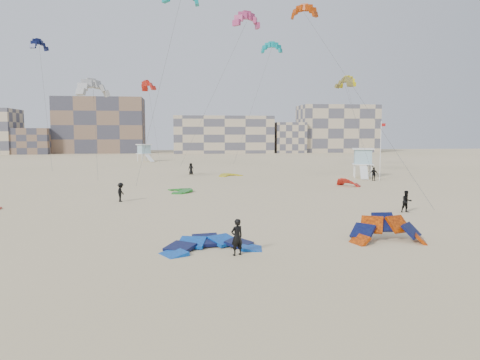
{
  "coord_description": "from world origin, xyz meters",
  "views": [
    {
      "loc": [
        -3.57,
        -25.36,
        6.2
      ],
      "look_at": [
        0.35,
        6.0,
        3.08
      ],
      "focal_mm": 35.0,
      "sensor_mm": 36.0,
      "label": 1
    }
  ],
  "objects": [
    {
      "name": "kite_ground_yellow",
      "position": [
        3.54,
        43.4,
        0.0
      ],
      "size": [
        4.7,
        4.78,
        1.02
      ],
      "primitive_type": null,
      "rotation": [
        0.12,
        0.0,
        0.5
      ],
      "color": "#C5B205",
      "rests_on": "ground"
    },
    {
      "name": "condo_west_b",
      "position": [
        -30.0,
        134.0,
        9.0
      ],
      "size": [
        28.0,
        14.0,
        18.0
      ],
      "primitive_type": "cube",
      "color": "brown",
      "rests_on": "ground"
    },
    {
      "name": "kite_ground_blue",
      "position": [
        -2.05,
        -0.65,
        0.0
      ],
      "size": [
        5.69,
        5.91,
        1.9
      ],
      "primitive_type": null,
      "rotation": [
        0.18,
        0.0,
        0.17
      ],
      "color": "blue",
      "rests_on": "ground"
    },
    {
      "name": "kitesurfer_e",
      "position": [
        -2.18,
        46.7,
        0.88
      ],
      "size": [
        1.01,
        0.84,
        1.77
      ],
      "primitive_type": "imported",
      "rotation": [
        0.0,
        0.0,
        -0.37
      ],
      "color": "black",
      "rests_on": "ground"
    },
    {
      "name": "condo_east",
      "position": [
        50.0,
        132.0,
        8.0
      ],
      "size": [
        26.0,
        14.0,
        16.0
      ],
      "primitive_type": "cube",
      "color": "#BDAB8B",
      "rests_on": "ground"
    },
    {
      "name": "kite_fly_pink",
      "position": [
        6.11,
        43.84,
        22.55
      ],
      "size": [
        12.68,
        8.55,
        22.77
      ],
      "rotation": [
        0.0,
        0.0,
        0.43
      ],
      "color": "#C8448C",
      "rests_on": "ground"
    },
    {
      "name": "kitesurfer_b",
      "position": [
        14.08,
        9.37,
        0.87
      ],
      "size": [
        0.85,
        0.67,
        1.74
      ],
      "primitive_type": "imported",
      "rotation": [
        0.0,
        0.0,
        0.01
      ],
      "color": "black",
      "rests_on": "ground"
    },
    {
      "name": "ground",
      "position": [
        0.0,
        0.0,
        0.0
      ],
      "size": [
        320.0,
        320.0,
        0.0
      ],
      "primitive_type": "plane",
      "color": "beige",
      "rests_on": "ground"
    },
    {
      "name": "kite_fly_red",
      "position": [
        -9.24,
        58.72,
        14.46
      ],
      "size": [
        4.9,
        6.11,
        14.99
      ],
      "rotation": [
        0.0,
        0.0,
        2.14
      ],
      "color": "red",
      "rests_on": "ground"
    },
    {
      "name": "kite_fly_grey",
      "position": [
        -13.9,
        32.6,
        11.48
      ],
      "size": [
        5.66,
        7.05,
        12.11
      ],
      "rotation": [
        0.0,
        0.0,
        0.73
      ],
      "color": "#B8B8B8",
      "rests_on": "ground"
    },
    {
      "name": "kite_ground_green",
      "position": [
        -3.86,
        24.97,
        0.0
      ],
      "size": [
        4.37,
        4.16,
        0.88
      ],
      "primitive_type": null,
      "rotation": [
        0.09,
        0.0,
        -1.44
      ],
      "color": "#1A831D",
      "rests_on": "ground"
    },
    {
      "name": "kitesurfer_c",
      "position": [
        -9.16,
        18.22,
        0.88
      ],
      "size": [
        0.88,
        1.25,
        1.76
      ],
      "primitive_type": "imported",
      "rotation": [
        0.0,
        0.0,
        1.36
      ],
      "color": "black",
      "rests_on": "ground"
    },
    {
      "name": "lifeguard_tower_near",
      "position": [
        22.16,
        38.71,
        2.07
      ],
      "size": [
        3.7,
        6.12,
        4.17
      ],
      "rotation": [
        0.0,
        0.0,
        -0.3
      ],
      "color": "white",
      "rests_on": "ground"
    },
    {
      "name": "kite_fly_teal_b",
      "position": [
        12.52,
        58.13,
        21.33
      ],
      "size": [
        9.28,
        4.67,
        21.48
      ],
      "rotation": [
        0.0,
        0.0,
        -0.25
      ],
      "color": "#0793A3",
      "rests_on": "ground"
    },
    {
      "name": "kite_fly_yellow",
      "position": [
        25.27,
        54.72,
        15.11
      ],
      "size": [
        4.55,
        6.94,
        15.23
      ],
      "rotation": [
        0.0,
        0.0,
        -1.18
      ],
      "color": "#C5B205",
      "rests_on": "ground"
    },
    {
      "name": "condo_fill_right",
      "position": [
        32.0,
        128.0,
        5.0
      ],
      "size": [
        10.0,
        10.0,
        10.0
      ],
      "primitive_type": "cube",
      "color": "#BDAB8B",
      "rests_on": "ground"
    },
    {
      "name": "kitesurfer_d",
      "position": [
        21.76,
        33.77,
        0.91
      ],
      "size": [
        1.09,
        1.03,
        1.82
      ],
      "primitive_type": "imported",
      "rotation": [
        0.0,
        0.0,
        2.43
      ],
      "color": "black",
      "rests_on": "ground"
    },
    {
      "name": "kite_ground_orange",
      "position": [
        8.18,
        -0.17,
        0.0
      ],
      "size": [
        4.48,
        4.51,
        4.24
      ],
      "primitive_type": null,
      "rotation": [
        0.74,
        0.0,
        -0.05
      ],
      "color": "#FF5603",
      "rests_on": "ground"
    },
    {
      "name": "lifeguard_tower_far",
      "position": [
        -12.0,
        82.14,
        1.94
      ],
      "size": [
        3.82,
        5.9,
        3.92
      ],
      "rotation": [
        0.0,
        0.0,
        0.56
      ],
      "color": "white",
      "rests_on": "ground"
    },
    {
      "name": "kite_fly_orange",
      "position": [
        11.66,
        32.68,
        21.16
      ],
      "size": [
        4.36,
        30.46,
        21.37
      ],
      "rotation": [
        0.0,
        0.0,
        -0.49
      ],
      "color": "#FF5603",
      "rests_on": "ground"
    },
    {
      "name": "flagpole",
      "position": [
        22.68,
        33.96,
        4.15
      ],
      "size": [
        0.64,
        0.1,
        7.91
      ],
      "color": "white",
      "rests_on": "ground"
    },
    {
      "name": "kite_fly_olive",
      "position": [
        19.49,
        39.65,
        13.38
      ],
      "size": [
        4.03,
        13.87,
        13.68
      ],
      "rotation": [
        0.0,
        0.0,
        -1.15
      ],
      "color": "olive",
      "rests_on": "ground"
    },
    {
      "name": "kitesurfer_main",
      "position": [
        -0.81,
        -2.03,
        0.95
      ],
      "size": [
        0.82,
        0.71,
        1.89
      ],
      "primitive_type": "imported",
      "rotation": [
        0.0,
        0.0,
        3.61
      ],
      "color": "black",
      "rests_on": "ground"
    },
    {
      "name": "condo_mid",
      "position": [
        10.0,
        130.0,
        6.0
      ],
      "size": [
        32.0,
        16.0,
        12.0
      ],
      "primitive_type": "cube",
      "color": "#BDAB8B",
      "rests_on": "ground"
    },
    {
      "name": "kitesurfer_f",
      "position": [
        27.37,
        48.53,
        0.83
      ],
      "size": [
        1.21,
        1.57,
        1.65
      ],
      "primitive_type": "imported",
      "rotation": [
        0.0,
        0.0,
        -1.03
      ],
      "color": "black",
      "rests_on": "ground"
    },
    {
      "name": "kite_fly_navy",
      "position": [
        -25.71,
        53.56,
        20.14
      ],
      "size": [
        6.41,
        13.52,
        20.28
      ],
      "rotation": [
        0.0,
        0.0,
        1.05
      ],
      "color": "#0D183F",
      "rests_on": "ground"
    },
    {
      "name": "condo_fill_left",
      "position": [
        -50.0,
        128.0,
        4.0
      ],
      "size": [
        12.0,
        10.0,
        8.0
      ],
      "primitive_type": "cube",
      "color": "brown",
      "rests_on": "ground"
    },
    {
      "name": "kite_ground_red_far",
      "position": [
        16.09,
        28.12,
        0.0
      ],
      "size": [
        4.04,
        3.98,
        2.67
      ],
      "primitive_type": null,
      "rotation": [
        0.59,
        0.0,
        2.12
      ],
      "color": "red",
      "rests_on": "ground"
    }
  ]
}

